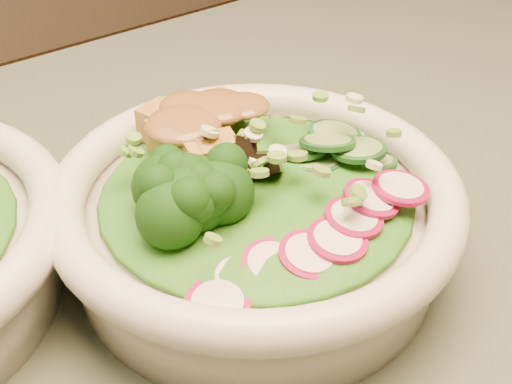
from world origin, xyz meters
TOP-DOWN VIEW (x-y plane):
  - dining_table at (0.00, 0.00)m, footprint 1.20×0.80m
  - salad_bowl at (-0.19, 0.05)m, footprint 0.24×0.24m
  - lettuce_bed at (-0.19, 0.05)m, footprint 0.18×0.18m
  - broccoli_florets at (-0.25, 0.04)m, footprint 0.08×0.07m
  - radish_slices at (-0.19, -0.01)m, footprint 0.10×0.05m
  - cucumber_slices at (-0.13, 0.05)m, footprint 0.07×0.07m
  - mushroom_heap at (-0.19, 0.06)m, footprint 0.07×0.07m
  - tofu_cubes at (-0.19, 0.10)m, footprint 0.08×0.06m
  - peanut_sauce at (-0.19, 0.10)m, footprint 0.06×0.05m
  - scallion_garnish at (-0.19, 0.05)m, footprint 0.17×0.17m

SIDE VIEW (x-z plane):
  - dining_table at x=0.00m, z-range 0.26..1.01m
  - salad_bowl at x=-0.19m, z-range 0.75..0.82m
  - lettuce_bed at x=-0.19m, z-range 0.79..0.81m
  - radish_slices at x=-0.19m, z-range 0.80..0.82m
  - cucumber_slices at x=-0.13m, z-range 0.80..0.83m
  - tofu_cubes at x=-0.19m, z-range 0.80..0.83m
  - mushroom_heap at x=-0.19m, z-range 0.80..0.83m
  - broccoli_florets at x=-0.25m, z-range 0.80..0.84m
  - scallion_garnish at x=-0.19m, z-range 0.81..0.83m
  - peanut_sauce at x=-0.19m, z-range 0.82..0.83m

